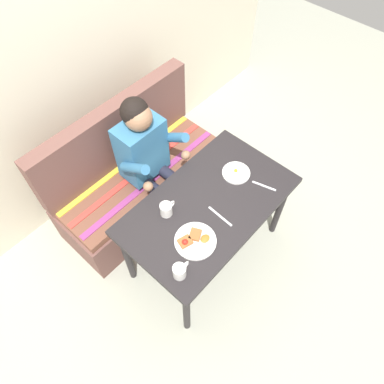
{
  "coord_description": "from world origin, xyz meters",
  "views": [
    {
      "loc": [
        -1.04,
        -0.79,
        2.75
      ],
      "look_at": [
        0.0,
        0.15,
        0.72
      ],
      "focal_mm": 33.89,
      "sensor_mm": 36.0,
      "label": 1
    }
  ],
  "objects_px": {
    "coffee_mug": "(180,271)",
    "knife": "(220,216)",
    "person": "(149,156)",
    "coffee_mug_second": "(166,209)",
    "fork": "(264,186)",
    "plate_breakfast": "(195,240)",
    "table": "(208,210)",
    "plate_eggs": "(236,173)",
    "couch": "(137,178)"
  },
  "relations": [
    {
      "from": "plate_eggs",
      "to": "coffee_mug",
      "type": "distance_m",
      "value": 0.84
    },
    {
      "from": "plate_breakfast",
      "to": "person",
      "type": "bearing_deg",
      "value": 67.79
    },
    {
      "from": "coffee_mug_second",
      "to": "person",
      "type": "bearing_deg",
      "value": 59.4
    },
    {
      "from": "person",
      "to": "coffee_mug_second",
      "type": "xyz_separation_m",
      "value": [
        -0.26,
        -0.43,
        0.04
      ]
    },
    {
      "from": "couch",
      "to": "person",
      "type": "distance_m",
      "value": 0.45
    },
    {
      "from": "couch",
      "to": "plate_eggs",
      "type": "bearing_deg",
      "value": -66.68
    },
    {
      "from": "table",
      "to": "couch",
      "type": "distance_m",
      "value": 0.83
    },
    {
      "from": "plate_breakfast",
      "to": "coffee_mug_second",
      "type": "xyz_separation_m",
      "value": [
        0.03,
        0.27,
        0.04
      ]
    },
    {
      "from": "plate_breakfast",
      "to": "fork",
      "type": "xyz_separation_m",
      "value": [
        0.63,
        -0.07,
        -0.01
      ]
    },
    {
      "from": "person",
      "to": "plate_eggs",
      "type": "xyz_separation_m",
      "value": [
        0.3,
        -0.57,
        -0.0
      ]
    },
    {
      "from": "plate_eggs",
      "to": "knife",
      "type": "xyz_separation_m",
      "value": [
        -0.35,
        -0.14,
        -0.01
      ]
    },
    {
      "from": "table",
      "to": "coffee_mug",
      "type": "bearing_deg",
      "value": -158.12
    },
    {
      "from": "coffee_mug",
      "to": "knife",
      "type": "xyz_separation_m",
      "value": [
        0.46,
        0.08,
        -0.05
      ]
    },
    {
      "from": "table",
      "to": "knife",
      "type": "xyz_separation_m",
      "value": [
        -0.03,
        -0.12,
        0.08
      ]
    },
    {
      "from": "person",
      "to": "coffee_mug",
      "type": "bearing_deg",
      "value": -122.76
    },
    {
      "from": "plate_breakfast",
      "to": "coffee_mug_second",
      "type": "height_order",
      "value": "coffee_mug_second"
    },
    {
      "from": "table",
      "to": "plate_eggs",
      "type": "relative_size",
      "value": 6.09
    },
    {
      "from": "person",
      "to": "coffee_mug_second",
      "type": "relative_size",
      "value": 10.27
    },
    {
      "from": "coffee_mug_second",
      "to": "fork",
      "type": "xyz_separation_m",
      "value": [
        0.6,
        -0.34,
        -0.05
      ]
    },
    {
      "from": "knife",
      "to": "plate_breakfast",
      "type": "bearing_deg",
      "value": -177.73
    },
    {
      "from": "coffee_mug_second",
      "to": "plate_eggs",
      "type": "bearing_deg",
      "value": -13.42
    },
    {
      "from": "person",
      "to": "knife",
      "type": "relative_size",
      "value": 6.06
    },
    {
      "from": "plate_breakfast",
      "to": "plate_eggs",
      "type": "xyz_separation_m",
      "value": [
        0.59,
        0.14,
        -0.0
      ]
    },
    {
      "from": "coffee_mug_second",
      "to": "plate_breakfast",
      "type": "bearing_deg",
      "value": -96.63
    },
    {
      "from": "table",
      "to": "fork",
      "type": "distance_m",
      "value": 0.42
    },
    {
      "from": "couch",
      "to": "knife",
      "type": "bearing_deg",
      "value": -91.71
    },
    {
      "from": "coffee_mug",
      "to": "coffee_mug_second",
      "type": "distance_m",
      "value": 0.43
    },
    {
      "from": "couch",
      "to": "coffee_mug_second",
      "type": "height_order",
      "value": "couch"
    },
    {
      "from": "person",
      "to": "fork",
      "type": "xyz_separation_m",
      "value": [
        0.35,
        -0.78,
        -0.01
      ]
    },
    {
      "from": "plate_eggs",
      "to": "plate_breakfast",
      "type": "bearing_deg",
      "value": -166.81
    },
    {
      "from": "fork",
      "to": "knife",
      "type": "xyz_separation_m",
      "value": [
        -0.39,
        0.07,
        0.0
      ]
    },
    {
      "from": "plate_breakfast",
      "to": "table",
      "type": "bearing_deg",
      "value": 23.28
    },
    {
      "from": "table",
      "to": "plate_eggs",
      "type": "xyz_separation_m",
      "value": [
        0.32,
        0.02,
        0.09
      ]
    },
    {
      "from": "table",
      "to": "coffee_mug_second",
      "type": "bearing_deg",
      "value": 146.98
    },
    {
      "from": "plate_breakfast",
      "to": "fork",
      "type": "bearing_deg",
      "value": -6.53
    },
    {
      "from": "couch",
      "to": "person",
      "type": "bearing_deg",
      "value": -84.28
    },
    {
      "from": "couch",
      "to": "plate_eggs",
      "type": "distance_m",
      "value": 0.91
    },
    {
      "from": "coffee_mug_second",
      "to": "fork",
      "type": "bearing_deg",
      "value": -29.79
    },
    {
      "from": "couch",
      "to": "fork",
      "type": "bearing_deg",
      "value": -69.18
    },
    {
      "from": "plate_breakfast",
      "to": "fork",
      "type": "height_order",
      "value": "plate_breakfast"
    },
    {
      "from": "table",
      "to": "coffee_mug",
      "type": "xyz_separation_m",
      "value": [
        -0.49,
        -0.2,
        0.13
      ]
    },
    {
      "from": "table",
      "to": "couch",
      "type": "height_order",
      "value": "couch"
    },
    {
      "from": "couch",
      "to": "coffee_mug",
      "type": "relative_size",
      "value": 12.2
    },
    {
      "from": "couch",
      "to": "plate_breakfast",
      "type": "distance_m",
      "value": 1.01
    },
    {
      "from": "couch",
      "to": "fork",
      "type": "height_order",
      "value": "couch"
    },
    {
      "from": "plate_eggs",
      "to": "fork",
      "type": "xyz_separation_m",
      "value": [
        0.04,
        -0.21,
        -0.01
      ]
    },
    {
      "from": "couch",
      "to": "knife",
      "type": "height_order",
      "value": "couch"
    },
    {
      "from": "coffee_mug",
      "to": "knife",
      "type": "distance_m",
      "value": 0.47
    },
    {
      "from": "table",
      "to": "person",
      "type": "distance_m",
      "value": 0.6
    },
    {
      "from": "table",
      "to": "couch",
      "type": "bearing_deg",
      "value": 90.0
    }
  ]
}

